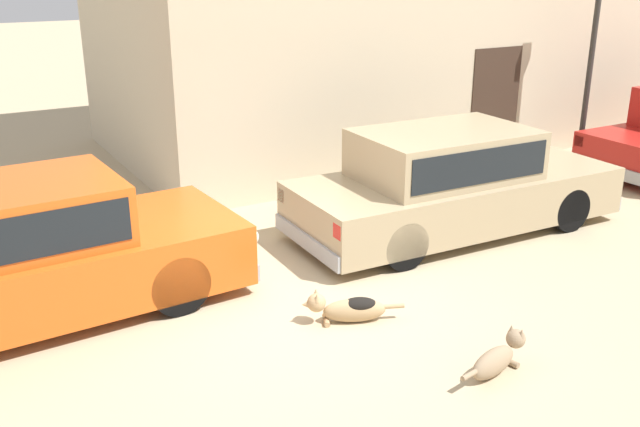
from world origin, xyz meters
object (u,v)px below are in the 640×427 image
(parked_sedan_nearest, at_px, (23,253))
(street_lamp, at_px, (595,30))
(stray_dog_spotted, at_px, (349,308))
(stray_dog_tan, at_px, (498,357))
(parked_sedan_second, at_px, (451,181))

(parked_sedan_nearest, height_order, street_lamp, street_lamp)
(stray_dog_spotted, xyz_separation_m, stray_dog_tan, (0.67, -1.50, -0.01))
(parked_sedan_nearest, height_order, parked_sedan_second, parked_sedan_nearest)
(parked_sedan_nearest, relative_size, stray_dog_tan, 4.89)
(stray_dog_spotted, bearing_deg, parked_sedan_nearest, -8.06)
(parked_sedan_nearest, distance_m, stray_dog_spotted, 3.41)
(street_lamp, bearing_deg, stray_dog_spotted, -156.44)
(parked_sedan_nearest, bearing_deg, stray_dog_spotted, -34.90)
(parked_sedan_second, bearing_deg, parked_sedan_nearest, 179.36)
(parked_sedan_second, bearing_deg, stray_dog_spotted, -147.48)
(stray_dog_tan, distance_m, street_lamp, 7.99)
(parked_sedan_nearest, xyz_separation_m, stray_dog_tan, (3.52, -3.29, -0.57))
(parked_sedan_nearest, bearing_deg, stray_dog_tan, -45.82)
(parked_sedan_second, xyz_separation_m, stray_dog_spotted, (-2.61, -1.55, -0.57))
(parked_sedan_nearest, distance_m, parked_sedan_second, 5.47)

